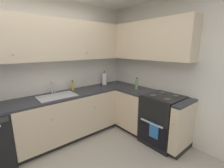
# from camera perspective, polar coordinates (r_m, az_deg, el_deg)

# --- Properties ---
(wall_back) EXTENTS (3.98, 0.05, 2.58)m
(wall_back) POSITION_cam_1_polar(r_m,az_deg,el_deg) (3.10, -26.08, 3.84)
(wall_back) COLOR silver
(wall_back) RESTS_ON ground_plane
(wall_right) EXTENTS (0.05, 3.21, 2.58)m
(wall_right) POSITION_cam_1_polar(r_m,az_deg,el_deg) (3.06, 22.33, 4.10)
(wall_right) COLOR silver
(wall_right) RESTS_ON ground_plane
(lower_cabinets_back) EXTENTS (1.86, 0.62, 0.85)m
(lower_cabinets_back) POSITION_cam_1_polar(r_m,az_deg,el_deg) (3.16, -15.68, -11.44)
(lower_cabinets_back) COLOR beige
(lower_cabinets_back) RESTS_ON ground_plane
(countertop_back) EXTENTS (3.07, 0.60, 0.03)m
(countertop_back) POSITION_cam_1_polar(r_m,az_deg,el_deg) (3.01, -16.21, -3.82)
(countertop_back) COLOR #2D2D33
(countertop_back) RESTS_ON lower_cabinets_back
(lower_cabinets_right) EXTENTS (0.62, 1.39, 0.85)m
(lower_cabinets_right) POSITION_cam_1_polar(r_m,az_deg,el_deg) (3.27, 11.26, -10.39)
(lower_cabinets_right) COLOR beige
(lower_cabinets_right) RESTS_ON ground_plane
(countertop_right) EXTENTS (0.60, 1.39, 0.03)m
(countertop_right) POSITION_cam_1_polar(r_m,az_deg,el_deg) (3.12, 11.58, -2.97)
(countertop_right) COLOR #2D2D33
(countertop_right) RESTS_ON lower_cabinets_right
(oven_range) EXTENTS (0.68, 0.62, 1.04)m
(oven_range) POSITION_cam_1_polar(r_m,az_deg,el_deg) (3.04, 18.05, -12.18)
(oven_range) COLOR black
(oven_range) RESTS_ON ground_plane
(upper_cabinets_back) EXTENTS (2.75, 0.34, 0.71)m
(upper_cabinets_back) POSITION_cam_1_polar(r_m,az_deg,el_deg) (2.96, -21.51, 14.78)
(upper_cabinets_back) COLOR beige
(upper_cabinets_right) EXTENTS (0.32, 1.92, 0.71)m
(upper_cabinets_right) POSITION_cam_1_polar(r_m,az_deg,el_deg) (3.21, 11.91, 15.19)
(upper_cabinets_right) COLOR beige
(sink) EXTENTS (0.64, 0.40, 0.10)m
(sink) POSITION_cam_1_polar(r_m,az_deg,el_deg) (2.92, -19.35, -5.01)
(sink) COLOR #B7B7BC
(sink) RESTS_ON countertop_back
(faucet) EXTENTS (0.07, 0.16, 0.22)m
(faucet) POSITION_cam_1_polar(r_m,az_deg,el_deg) (3.07, -20.90, -0.92)
(faucet) COLOR silver
(faucet) RESTS_ON countertop_back
(soap_bottle) EXTENTS (0.06, 0.06, 0.20)m
(soap_bottle) POSITION_cam_1_polar(r_m,az_deg,el_deg) (3.23, -14.23, -0.67)
(soap_bottle) COLOR gold
(soap_bottle) RESTS_ON countertop_back
(paper_towel_roll) EXTENTS (0.11, 0.11, 0.33)m
(paper_towel_roll) POSITION_cam_1_polar(r_m,az_deg,el_deg) (3.60, -2.83, 1.93)
(paper_towel_roll) COLOR white
(paper_towel_roll) RESTS_ON countertop_back
(oil_bottle) EXTENTS (0.06, 0.06, 0.25)m
(oil_bottle) POSITION_cam_1_polar(r_m,az_deg,el_deg) (3.21, 8.99, 0.04)
(oil_bottle) COLOR #729E66
(oil_bottle) RESTS_ON countertop_right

